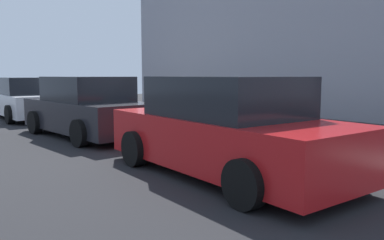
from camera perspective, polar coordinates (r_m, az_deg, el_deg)
The scene contains 15 objects.
ground_plane at distance 10.87m, azimuth -4.19°, elevation -2.07°, with size 40.00×40.00×0.00m, color black.
sidewalk_curb at distance 12.46m, azimuth 5.23°, elevation -0.64°, with size 18.00×5.00×0.14m, color #ADA89E.
suitcase_maroon_0 at distance 8.81m, azimuth 13.06°, elevation -1.70°, with size 0.50×0.22×0.56m.
suitcase_navy_1 at distance 9.07m, azimuth 9.88°, elevation -0.64°, with size 0.49×0.23×1.04m.
suitcase_red_2 at distance 9.51m, azimuth 7.81°, elevation -0.43°, with size 0.47×0.23×0.88m.
suitcase_olive_3 at distance 9.88m, azimuth 5.28°, elevation -0.14°, with size 0.51×0.25×0.74m.
suitcase_teal_4 at distance 10.27m, azimuth 3.01°, elevation -0.16°, with size 0.45×0.25×0.85m.
suitcase_silver_5 at distance 10.66m, azimuth 1.10°, elevation 0.41°, with size 0.47×0.26×0.93m.
suitcase_black_6 at distance 11.03m, azimuth -0.69°, elevation 0.19°, with size 0.38×0.25×0.73m.
suitcase_maroon_7 at distance 11.36m, azimuth -2.25°, elevation 0.70°, with size 0.37×0.23×0.71m.
fire_hydrant at distance 11.90m, azimuth -3.90°, elevation 1.29°, with size 0.39×0.21×0.76m.
bollard_post at distance 12.28m, azimuth -6.01°, elevation 1.36°, with size 0.15×0.15×0.76m, color brown.
parked_car_red_0 at distance 6.41m, azimuth 4.97°, elevation -1.34°, with size 4.67×2.28×1.62m.
parked_car_charcoal_1 at distance 10.80m, azimuth -15.01°, elevation 1.65°, with size 4.48×2.21×1.59m.
parked_car_white_2 at distance 15.88m, azimuth -23.16°, elevation 2.79°, with size 4.54×2.10×1.54m.
Camera 1 is at (-8.78, 6.20, 1.65)m, focal length 36.47 mm.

